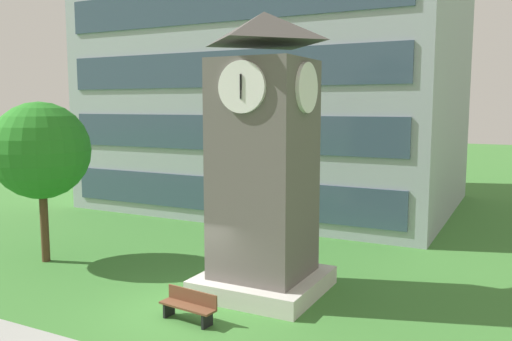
% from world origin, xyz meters
% --- Properties ---
extents(ground_plane, '(160.00, 160.00, 0.00)m').
position_xyz_m(ground_plane, '(0.00, 0.00, 0.00)').
color(ground_plane, '#3D7A33').
extents(clock_tower, '(3.83, 3.83, 9.11)m').
position_xyz_m(clock_tower, '(1.61, 2.84, 4.03)').
color(clock_tower, '#605B56').
rests_on(clock_tower, ground).
extents(park_bench, '(1.84, 0.68, 0.88)m').
position_xyz_m(park_bench, '(0.79, -0.35, 0.46)').
color(park_bench, brown).
rests_on(park_bench, ground).
extents(tree_streetside, '(4.68, 4.68, 6.98)m').
position_xyz_m(tree_streetside, '(-3.30, 13.94, 4.62)').
color(tree_streetside, '#513823').
rests_on(tree_streetside, ground).
extents(tree_by_building, '(3.79, 3.79, 6.34)m').
position_xyz_m(tree_by_building, '(-7.64, 1.91, 4.43)').
color(tree_by_building, '#513823').
rests_on(tree_by_building, ground).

